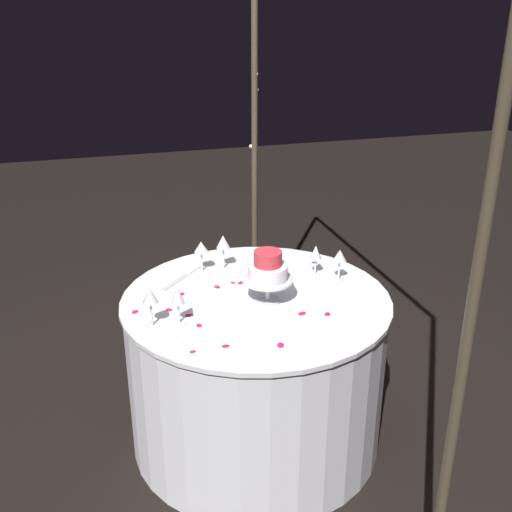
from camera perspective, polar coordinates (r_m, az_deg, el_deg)
name	(u,v)px	position (r m, az deg, el deg)	size (l,w,h in m)	color
ground_plane	(256,434)	(3.10, 0.00, -16.30)	(12.00, 12.00, 0.00)	black
decorative_arch	(329,97)	(2.53, 6.82, 14.54)	(2.15, 0.06, 2.47)	#473D2D
main_table	(256,369)	(2.87, 0.00, -10.53)	(1.19, 1.19, 0.75)	white
tiered_cake	(268,271)	(2.59, 1.11, -1.36)	(0.22, 0.22, 0.23)	silver
wine_glass_0	(316,254)	(2.88, 5.59, 0.19)	(0.06, 0.06, 0.15)	silver
wine_glass_1	(201,249)	(2.91, -5.13, 0.70)	(0.07, 0.07, 0.15)	silver
wine_glass_2	(340,257)	(2.82, 7.81, -0.13)	(0.06, 0.06, 0.16)	silver
wine_glass_3	(150,298)	(2.44, -9.84, -3.84)	(0.06, 0.06, 0.17)	silver
wine_glass_4	(223,243)	(2.92, -3.09, 1.19)	(0.07, 0.07, 0.17)	silver
wine_glass_5	(178,297)	(2.44, -7.32, -3.85)	(0.06, 0.06, 0.16)	silver
cake_knife	(183,277)	(2.89, -6.78, -1.95)	(0.22, 0.22, 0.01)	silver
rose_petal_0	(288,285)	(2.80, 3.04, -2.69)	(0.03, 0.02, 0.00)	#C61951
rose_petal_1	(135,312)	(2.61, -11.22, -5.12)	(0.03, 0.02, 0.00)	#C61951
rose_petal_2	(281,345)	(2.34, 2.30, -8.30)	(0.04, 0.03, 0.00)	#C61951
rose_petal_3	(193,352)	(2.31, -5.92, -8.86)	(0.03, 0.02, 0.00)	#C61951
rose_petal_4	(314,263)	(3.04, 5.46, -0.62)	(0.03, 0.02, 0.00)	#C61951
rose_petal_5	(199,325)	(2.47, -5.33, -6.47)	(0.03, 0.02, 0.00)	#C61951
rose_petal_6	(233,283)	(2.82, -2.17, -2.51)	(0.03, 0.02, 0.00)	#C61951
rose_petal_7	(182,294)	(2.73, -6.96, -3.55)	(0.03, 0.02, 0.00)	#C61951
rose_petal_8	(217,287)	(2.78, -3.65, -2.90)	(0.04, 0.02, 0.00)	#C61951
rose_petal_9	(226,346)	(2.33, -2.85, -8.39)	(0.03, 0.02, 0.00)	#C61951
rose_petal_10	(302,313)	(2.56, 4.32, -5.36)	(0.04, 0.03, 0.00)	#C61951
rose_petal_11	(241,283)	(2.82, -1.43, -2.51)	(0.03, 0.02, 0.00)	#C61951
rose_petal_12	(327,314)	(2.56, 6.68, -5.41)	(0.03, 0.02, 0.00)	#C61951
rose_petal_13	(189,315)	(2.55, -6.24, -5.51)	(0.04, 0.02, 0.00)	#C61951
rose_petal_14	(169,310)	(2.61, -8.09, -4.99)	(0.03, 0.02, 0.00)	#C61951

